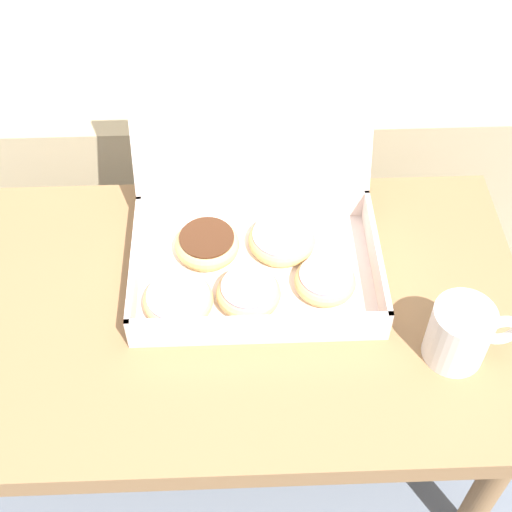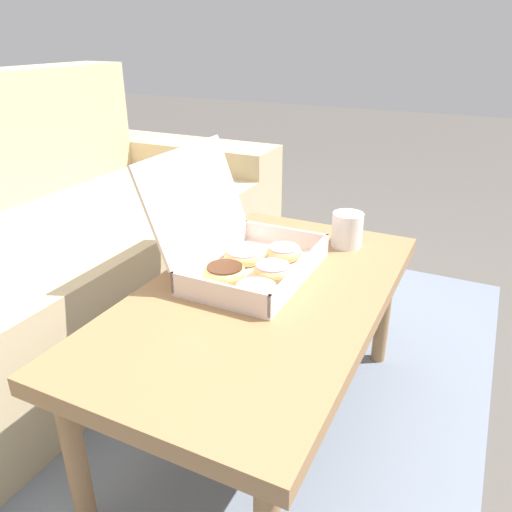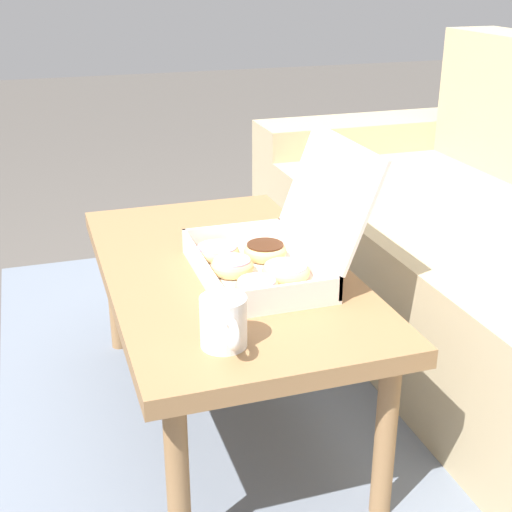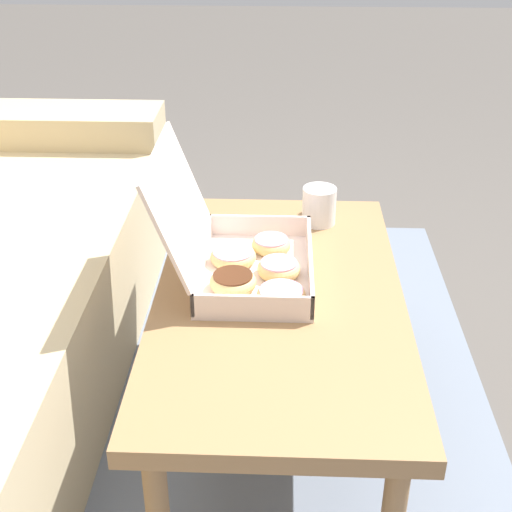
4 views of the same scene
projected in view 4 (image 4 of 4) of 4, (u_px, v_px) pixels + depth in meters
ground_plane at (250, 436)px, 1.77m from camera, size 12.00×12.00×0.00m
area_rug at (130, 431)px, 1.78m from camera, size 2.30×1.84×0.01m
coffee_table at (279, 310)px, 1.59m from camera, size 0.99×0.54×0.42m
pastry_box at (243, 257)px, 1.60m from camera, size 0.38×0.35×0.30m
coffee_mug at (319, 205)px, 1.85m from camera, size 0.13×0.09×0.10m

